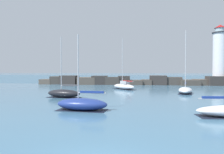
# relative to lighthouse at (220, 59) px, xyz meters

# --- Properties ---
(open_sea_beyond) EXTENTS (400.00, 116.00, 0.01)m
(open_sea_beyond) POSITION_rel_lighthouse_xyz_m (-23.64, 59.23, -7.20)
(open_sea_beyond) COLOR #386684
(open_sea_beyond) RESTS_ON ground
(breakwater_jetty) EXTENTS (54.85, 6.83, 2.54)m
(breakwater_jetty) POSITION_rel_lighthouse_xyz_m (-23.08, -0.66, -6.16)
(breakwater_jetty) COLOR brown
(breakwater_jetty) RESTS_ON ground
(lighthouse) EXTENTS (4.78, 4.78, 16.29)m
(lighthouse) POSITION_rel_lighthouse_xyz_m (0.00, 0.00, 0.00)
(lighthouse) COLOR gray
(lighthouse) RESTS_ON ground
(sailboat_moored_0) EXTENTS (5.47, 2.85, 8.92)m
(sailboat_moored_0) POSITION_rel_lighthouse_xyz_m (-32.73, -31.20, -6.56)
(sailboat_moored_0) COLOR black
(sailboat_moored_0) RESTS_ON ground
(sailboat_moored_4) EXTENTS (5.72, 5.99, 10.73)m
(sailboat_moored_4) POSITION_rel_lighthouse_xyz_m (-24.87, -16.12, -6.51)
(sailboat_moored_4) COLOR white
(sailboat_moored_4) RESTS_ON ground
(sailboat_moored_5) EXTENTS (3.55, 6.54, 10.87)m
(sailboat_moored_5) POSITION_rel_lighthouse_xyz_m (-13.69, -22.82, -6.63)
(sailboat_moored_5) COLOR white
(sailboat_moored_5) RESTS_ON ground
(sailboat_moored_6) EXTENTS (5.40, 2.68, 7.58)m
(sailboat_moored_6) POSITION_rel_lighthouse_xyz_m (-27.45, -40.84, -6.58)
(sailboat_moored_6) COLOR navy
(sailboat_moored_6) RESTS_ON ground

